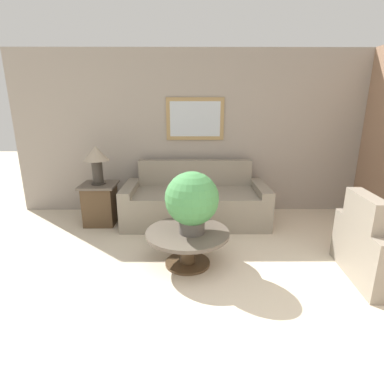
% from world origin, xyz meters
% --- Properties ---
extents(ground_plane, '(20.00, 20.00, 0.00)m').
position_xyz_m(ground_plane, '(0.00, 0.00, 0.00)').
color(ground_plane, beige).
extents(wall_back, '(6.67, 0.09, 2.60)m').
position_xyz_m(wall_back, '(-0.01, 3.37, 1.30)').
color(wall_back, gray).
rests_on(wall_back, ground_plane).
extents(couch_main, '(2.17, 0.93, 0.91)m').
position_xyz_m(couch_main, '(-0.40, 2.79, 0.30)').
color(couch_main, gray).
rests_on(couch_main, ground_plane).
extents(coffee_table, '(0.94, 0.94, 0.41)m').
position_xyz_m(coffee_table, '(-0.51, 1.47, 0.30)').
color(coffee_table, '#4C3823').
rests_on(coffee_table, ground_plane).
extents(side_table, '(0.52, 0.52, 0.63)m').
position_xyz_m(side_table, '(-1.85, 2.72, 0.32)').
color(side_table, '#4C3823').
rests_on(side_table, ground_plane).
extents(table_lamp, '(0.36, 0.36, 0.57)m').
position_xyz_m(table_lamp, '(-1.85, 2.72, 1.02)').
color(table_lamp, '#2D2823').
rests_on(table_lamp, side_table).
extents(potted_plant_on_table, '(0.58, 0.58, 0.69)m').
position_xyz_m(potted_plant_on_table, '(-0.46, 1.44, 0.78)').
color(potted_plant_on_table, '#4C4742').
rests_on(potted_plant_on_table, coffee_table).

